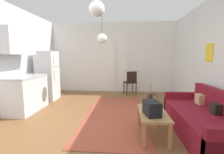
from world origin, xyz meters
The scene contains 12 objects.
ground_plane centered at (0.00, 0.00, -0.05)m, with size 5.48×7.26×0.10m, color brown.
wall_back centered at (0.00, 3.38, 1.37)m, with size 5.08×0.13×2.76m.
area_rug centered at (0.28, 0.67, 0.01)m, with size 1.41×3.24×0.01m, color #9E4733.
couch centered at (1.97, -0.28, 0.27)m, with size 0.85×2.03×0.81m.
coffee_table centered at (1.01, -0.35, 0.38)m, with size 0.48×0.94×0.44m.
bamboo_vase centered at (1.00, -0.07, 0.58)m, with size 0.10×0.10×0.48m.
handbag centered at (0.96, -0.52, 0.57)m, with size 0.29×0.37×0.37m.
refrigerator centered at (-2.02, 1.90, 0.80)m, with size 0.59×0.62×1.59m.
kitchen_counter centered at (-2.08, 0.75, 0.80)m, with size 0.62×1.17×2.11m.
accent_chair centered at (0.72, 2.80, 0.50)m, with size 0.53×0.51×0.88m.
pendant_lamp_near centered at (0.01, -0.25, 2.25)m, with size 0.27×0.27×0.65m.
pendant_lamp_far centered at (-0.16, 1.56, 1.94)m, with size 0.29×0.29×0.97m.
Camera 1 is at (0.51, -3.17, 1.42)m, focal length 25.90 mm.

